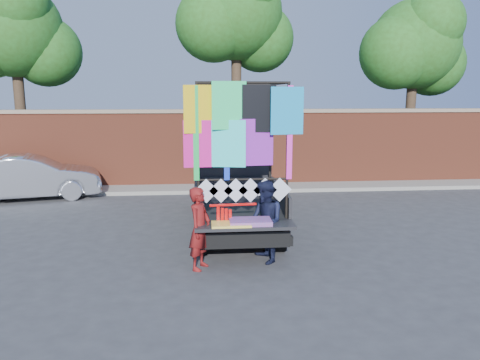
{
  "coord_description": "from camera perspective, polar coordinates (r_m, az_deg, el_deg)",
  "views": [
    {
      "loc": [
        -0.35,
        -8.74,
        3.15
      ],
      "look_at": [
        0.42,
        0.07,
        1.49
      ],
      "focal_mm": 35.0,
      "sensor_mm": 36.0,
      "label": 1
    }
  ],
  "objects": [
    {
      "name": "tree_right",
      "position": [
        18.68,
        20.67,
        14.86
      ],
      "size": [
        4.2,
        3.3,
        6.62
      ],
      "color": "#38281C",
      "rests_on": "ground"
    },
    {
      "name": "tree_left",
      "position": [
        18.05,
        -25.87,
        15.83
      ],
      "size": [
        4.2,
        3.3,
        7.05
      ],
      "color": "#38281C",
      "rests_on": "ground"
    },
    {
      "name": "ground",
      "position": [
        9.3,
        -2.57,
        -9.21
      ],
      "size": [
        90.0,
        90.0,
        0.0
      ],
      "primitive_type": "plane",
      "color": "#38383A",
      "rests_on": "ground"
    },
    {
      "name": "sedan",
      "position": [
        15.28,
        -24.2,
        0.31
      ],
      "size": [
        4.26,
        2.29,
        1.33
      ],
      "primitive_type": "imported",
      "rotation": [
        0.0,
        0.0,
        1.8
      ],
      "color": "silver",
      "rests_on": "ground"
    },
    {
      "name": "brick_wall",
      "position": [
        15.85,
        -3.71,
        3.97
      ],
      "size": [
        30.0,
        0.45,
        2.61
      ],
      "color": "brown",
      "rests_on": "ground"
    },
    {
      "name": "woman",
      "position": [
        8.45,
        -4.94,
        -5.91
      ],
      "size": [
        0.56,
        0.65,
        1.5
      ],
      "primitive_type": "imported",
      "rotation": [
        0.0,
        0.0,
        1.13
      ],
      "color": "maroon",
      "rests_on": "ground"
    },
    {
      "name": "man",
      "position": [
        8.76,
        3.09,
        -5.09
      ],
      "size": [
        0.74,
        0.87,
        1.56
      ],
      "primitive_type": "imported",
      "rotation": [
        0.0,
        0.0,
        -1.36
      ],
      "color": "#141833",
      "rests_on": "ground"
    },
    {
      "name": "curb",
      "position": [
        15.36,
        -3.59,
        -1.03
      ],
      "size": [
        30.0,
        1.2,
        0.12
      ],
      "primitive_type": "cube",
      "color": "gray",
      "rests_on": "ground"
    },
    {
      "name": "tree_mid",
      "position": [
        17.11,
        -0.37,
        19.16
      ],
      "size": [
        4.2,
        3.3,
        7.73
      ],
      "color": "#38281C",
      "rests_on": "ground"
    },
    {
      "name": "pickup_truck",
      "position": [
        11.28,
        -0.88,
        -1.19
      ],
      "size": [
        2.12,
        5.32,
        3.35
      ],
      "color": "black",
      "rests_on": "ground"
    },
    {
      "name": "streamer_bundle",
      "position": [
        8.51,
        -1.48,
        -4.2
      ],
      "size": [
        0.86,
        0.1,
        0.6
      ],
      "color": "red",
      "rests_on": "ground"
    }
  ]
}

